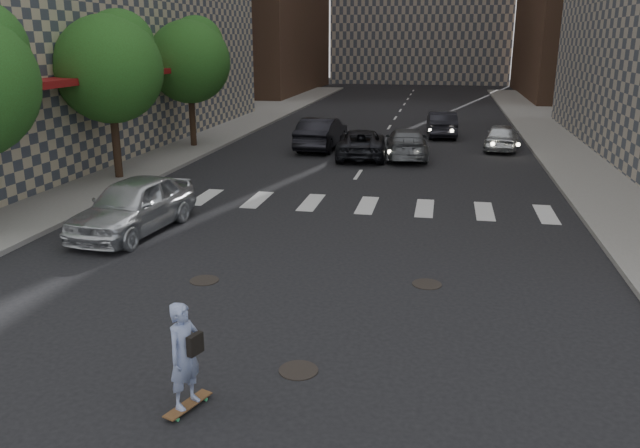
# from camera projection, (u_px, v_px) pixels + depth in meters

# --- Properties ---
(ground) EXTENTS (160.00, 160.00, 0.00)m
(ground) POSITION_uv_depth(u_px,v_px,m) (271.00, 308.00, 13.58)
(ground) COLOR black
(ground) RESTS_ON ground
(sidewalk_left) EXTENTS (13.00, 80.00, 0.15)m
(sidewalk_left) POSITION_uv_depth(u_px,v_px,m) (117.00, 141.00, 35.04)
(sidewalk_left) COLOR gray
(sidewalk_left) RESTS_ON ground
(tree_b) EXTENTS (4.20, 4.20, 6.60)m
(tree_b) POSITION_uv_depth(u_px,v_px,m) (112.00, 64.00, 24.46)
(tree_b) COLOR #382619
(tree_b) RESTS_ON sidewalk_left
(tree_c) EXTENTS (4.20, 4.20, 6.60)m
(tree_c) POSITION_uv_depth(u_px,v_px,m) (191.00, 58.00, 31.98)
(tree_c) COLOR #382619
(tree_c) RESTS_ON sidewalk_left
(manhole_a) EXTENTS (0.70, 0.70, 0.02)m
(manhole_a) POSITION_uv_depth(u_px,v_px,m) (298.00, 370.00, 11.01)
(manhole_a) COLOR black
(manhole_a) RESTS_ON ground
(manhole_b) EXTENTS (0.70, 0.70, 0.02)m
(manhole_b) POSITION_uv_depth(u_px,v_px,m) (204.00, 280.00, 15.08)
(manhole_b) COLOR black
(manhole_b) RESTS_ON ground
(manhole_c) EXTENTS (0.70, 0.70, 0.02)m
(manhole_c) POSITION_uv_depth(u_px,v_px,m) (427.00, 284.00, 14.84)
(manhole_c) COLOR black
(manhole_c) RESTS_ON ground
(skateboarder) EXTENTS (0.60, 0.94, 1.82)m
(skateboarder) POSITION_uv_depth(u_px,v_px,m) (185.00, 355.00, 9.59)
(skateboarder) COLOR brown
(skateboarder) RESTS_ON ground
(silver_sedan) EXTENTS (2.47, 5.05, 1.66)m
(silver_sedan) POSITION_uv_depth(u_px,v_px,m) (133.00, 205.00, 18.63)
(silver_sedan) COLOR silver
(silver_sedan) RESTS_ON ground
(traffic_car_a) EXTENTS (2.03, 5.11, 1.66)m
(traffic_car_a) POSITION_uv_depth(u_px,v_px,m) (322.00, 133.00, 32.65)
(traffic_car_a) COLOR black
(traffic_car_a) RESTS_ON ground
(traffic_car_b) EXTENTS (2.51, 5.13, 1.44)m
(traffic_car_b) POSITION_uv_depth(u_px,v_px,m) (406.00, 143.00, 30.29)
(traffic_car_b) COLOR slate
(traffic_car_b) RESTS_ON ground
(traffic_car_c) EXTENTS (2.75, 5.13, 1.37)m
(traffic_car_c) POSITION_uv_depth(u_px,v_px,m) (361.00, 144.00, 30.37)
(traffic_car_c) COLOR black
(traffic_car_c) RESTS_ON ground
(traffic_car_d) EXTENTS (2.16, 4.23, 1.38)m
(traffic_car_d) POSITION_uv_depth(u_px,v_px,m) (502.00, 137.00, 32.46)
(traffic_car_d) COLOR silver
(traffic_car_d) RESTS_ON ground
(traffic_car_e) EXTENTS (1.90, 4.63, 1.49)m
(traffic_car_e) POSITION_uv_depth(u_px,v_px,m) (441.00, 124.00, 36.92)
(traffic_car_e) COLOR black
(traffic_car_e) RESTS_ON ground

